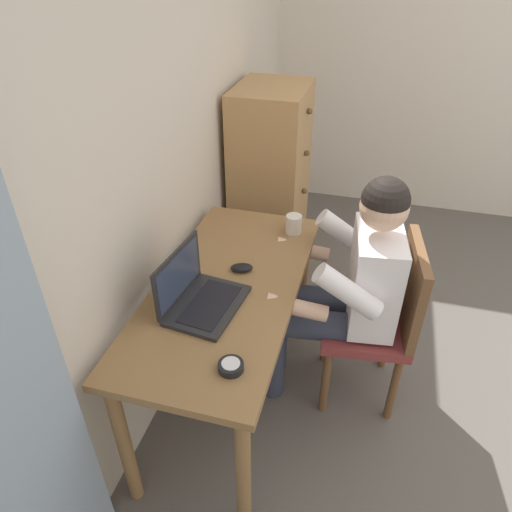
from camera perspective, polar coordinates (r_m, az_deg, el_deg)
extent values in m
cube|color=beige|center=(2.09, -11.72, 13.39)|extent=(4.80, 0.05, 2.50)
cube|color=olive|center=(2.02, -3.49, -3.87)|extent=(1.29, 0.60, 0.03)
cylinder|color=olive|center=(1.89, -1.54, -25.07)|extent=(0.06, 0.06, 0.71)
cylinder|color=olive|center=(2.66, 5.69, -3.39)|extent=(0.06, 0.06, 0.71)
cylinder|color=olive|center=(2.02, -15.69, -21.13)|extent=(0.06, 0.06, 0.71)
cylinder|color=olive|center=(2.75, -4.16, -1.78)|extent=(0.06, 0.06, 0.71)
cube|color=tan|center=(3.06, 1.73, 8.40)|extent=(0.55, 0.42, 1.27)
sphere|color=brown|center=(3.28, 5.37, -0.07)|extent=(0.04, 0.04, 0.04)
sphere|color=brown|center=(3.14, 5.62, 3.74)|extent=(0.04, 0.04, 0.04)
sphere|color=brown|center=(3.02, 5.89, 7.87)|extent=(0.04, 0.04, 0.04)
sphere|color=brown|center=(2.92, 6.19, 12.31)|extent=(0.04, 0.04, 0.04)
sphere|color=brown|center=(2.83, 6.51, 17.06)|extent=(0.04, 0.04, 0.04)
cube|color=brown|center=(2.32, 12.96, -8.04)|extent=(0.47, 0.45, 0.05)
cube|color=brown|center=(2.21, 18.38, -3.78)|extent=(0.42, 0.09, 0.42)
cylinder|color=brown|center=(2.59, 8.55, -9.08)|extent=(0.04, 0.04, 0.42)
cylinder|color=brown|center=(2.36, 8.44, -14.76)|extent=(0.04, 0.04, 0.42)
cylinder|color=brown|center=(2.63, 15.62, -9.51)|extent=(0.04, 0.04, 0.42)
cylinder|color=brown|center=(2.39, 16.36, -15.13)|extent=(0.04, 0.04, 0.42)
cylinder|color=#33384C|center=(2.35, 7.64, -5.35)|extent=(0.19, 0.41, 0.14)
cylinder|color=#33384C|center=(2.21, 7.52, -8.32)|extent=(0.19, 0.41, 0.14)
cylinder|color=#33384C|center=(2.51, 2.61, -9.25)|extent=(0.11, 0.11, 0.49)
cylinder|color=#33384C|center=(2.39, 2.17, -12.21)|extent=(0.11, 0.11, 0.49)
cube|color=white|center=(2.16, 14.15, -2.61)|extent=(0.38, 0.24, 0.46)
cylinder|color=white|center=(2.28, 10.84, 2.61)|extent=(0.13, 0.31, 0.25)
cylinder|color=white|center=(1.92, 11.09, -4.29)|extent=(0.13, 0.31, 0.25)
cylinder|color=#DBAD8E|center=(2.33, 5.66, 0.79)|extent=(0.10, 0.28, 0.11)
cylinder|color=#DBAD8E|center=(1.98, 4.95, -6.24)|extent=(0.10, 0.28, 0.11)
sphere|color=#DBAD8E|center=(1.96, 15.33, 5.82)|extent=(0.20, 0.20, 0.20)
sphere|color=black|center=(1.95, 15.46, 6.59)|extent=(0.20, 0.20, 0.20)
cube|color=#232326|center=(1.90, -5.86, -5.97)|extent=(0.37, 0.28, 0.02)
cube|color=black|center=(1.89, -5.61, -5.81)|extent=(0.30, 0.19, 0.00)
cube|color=#232326|center=(1.88, -9.47, -2.23)|extent=(0.34, 0.05, 0.22)
cube|color=#2D3851|center=(1.88, -9.32, -2.28)|extent=(0.30, 0.04, 0.18)
ellipsoid|color=black|center=(2.08, -1.75, -1.43)|extent=(0.09, 0.11, 0.03)
cylinder|color=black|center=(1.65, -3.07, -13.25)|extent=(0.09, 0.09, 0.03)
cylinder|color=silver|center=(1.64, -3.09, -12.89)|extent=(0.06, 0.06, 0.00)
cylinder|color=silver|center=(2.34, 4.58, 3.87)|extent=(0.08, 0.08, 0.09)
torus|color=silver|center=(2.38, 4.84, 4.58)|extent=(0.06, 0.01, 0.06)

